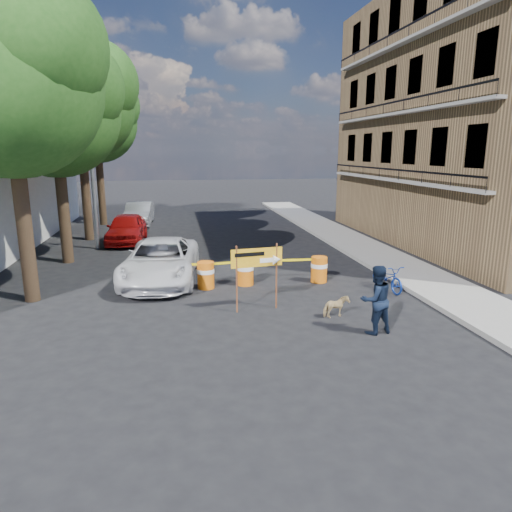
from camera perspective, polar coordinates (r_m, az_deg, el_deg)
name	(u,v)px	position (r m, az deg, el deg)	size (l,w,h in m)	color
ground	(261,309)	(13.39, 0.69, -6.63)	(120.00, 120.00, 0.00)	black
sidewalk_east	(374,254)	(20.76, 14.55, 0.30)	(2.40, 40.00, 0.15)	gray
apartment_building	(478,118)	(24.98, 26.02, 15.22)	(8.00, 16.00, 12.00)	#95744C
tree_near	(10,82)	(15.14, -28.37, 18.60)	(5.46, 5.20, 9.15)	#332316
tree_mid_a	(56,110)	(19.92, -23.74, 16.32)	(5.25, 5.00, 8.68)	#332316
tree_mid_b	(80,104)	(24.87, -21.16, 17.31)	(5.67, 5.40, 9.62)	#332316
tree_far	(97,121)	(29.75, -19.26, 15.65)	(5.04, 4.80, 8.84)	#332316
streetlamp	(92,153)	(22.17, -19.80, 11.97)	(1.25, 0.18, 8.00)	gray
barrel_far_left	(165,274)	(15.53, -11.34, -2.27)	(0.58, 0.58, 0.90)	orange
barrel_mid_left	(206,275)	(15.30, -6.31, -2.32)	(0.58, 0.58, 0.90)	orange
barrel_mid_right	(245,271)	(15.60, -1.35, -1.95)	(0.58, 0.58, 0.90)	orange
barrel_far_right	(319,269)	(16.09, 7.89, -1.60)	(0.58, 0.58, 0.90)	orange
detour_sign	(264,262)	(12.93, 0.97, -0.74)	(1.50, 0.33, 1.94)	#592D19
pedestrian	(376,300)	(11.81, 14.75, -5.30)	(0.86, 0.67, 1.76)	black
bicycle	(388,265)	(15.53, 16.19, -1.13)	(0.59, 0.88, 1.68)	#13329C
dog	(336,307)	(12.84, 9.97, -6.28)	(0.33, 0.72, 0.61)	tan
suv_white	(161,261)	(16.33, -11.84, -0.61)	(2.42, 5.24, 1.46)	silver
sedan_red	(127,228)	(23.68, -15.88, 3.36)	(1.71, 4.24, 1.45)	#9E0D0D
sedan_silver	(139,214)	(29.10, -14.39, 5.13)	(1.48, 4.24, 1.40)	#A2A5A9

